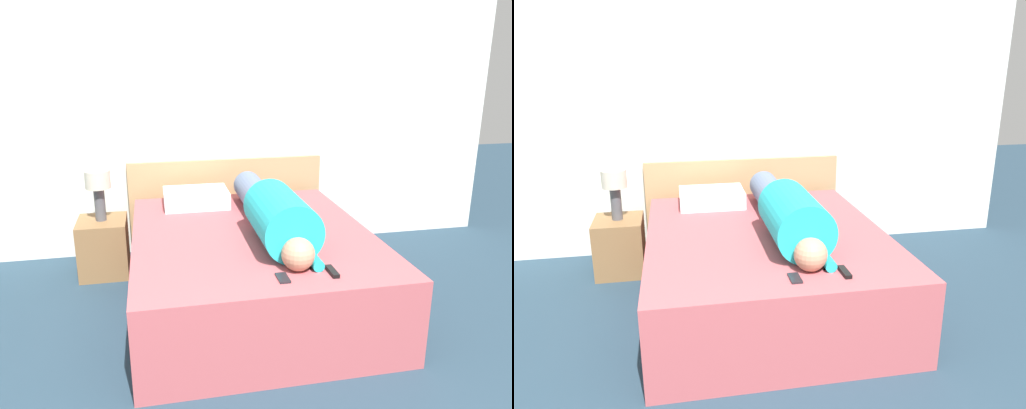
% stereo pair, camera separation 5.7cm
% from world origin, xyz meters
% --- Properties ---
extents(wall_back, '(5.45, 0.06, 2.60)m').
position_xyz_m(wall_back, '(0.00, 3.54, 1.30)').
color(wall_back, silver).
rests_on(wall_back, ground_plane).
extents(bed, '(1.68, 2.03, 0.57)m').
position_xyz_m(bed, '(0.09, 2.30, 0.28)').
color(bed, '#A84C51').
rests_on(bed, ground_plane).
extents(headboard, '(1.80, 0.04, 0.86)m').
position_xyz_m(headboard, '(0.09, 3.47, 0.43)').
color(headboard, tan).
rests_on(headboard, ground_plane).
extents(nightstand, '(0.40, 0.43, 0.47)m').
position_xyz_m(nightstand, '(-1.02, 3.09, 0.24)').
color(nightstand, brown).
rests_on(nightstand, ground_plane).
extents(table_lamp, '(0.20, 0.20, 0.42)m').
position_xyz_m(table_lamp, '(-1.02, 3.09, 0.77)').
color(table_lamp, '#4C4C51').
rests_on(table_lamp, nightstand).
extents(person_lying, '(0.37, 1.68, 0.37)m').
position_xyz_m(person_lying, '(0.23, 2.22, 0.73)').
color(person_lying, tan).
rests_on(person_lying, bed).
extents(pillow_near_headboard, '(0.53, 0.40, 0.13)m').
position_xyz_m(pillow_near_headboard, '(-0.24, 3.04, 0.63)').
color(pillow_near_headboard, white).
rests_on(pillow_near_headboard, bed).
extents(tv_remote, '(0.04, 0.15, 0.02)m').
position_xyz_m(tv_remote, '(0.41, 1.51, 0.58)').
color(tv_remote, black).
rests_on(tv_remote, bed).
extents(cell_phone, '(0.06, 0.13, 0.01)m').
position_xyz_m(cell_phone, '(0.11, 1.50, 0.57)').
color(cell_phone, black).
rests_on(cell_phone, bed).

